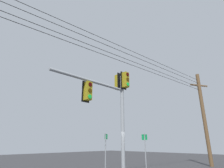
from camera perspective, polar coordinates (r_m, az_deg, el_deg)
signal_mast_assembly at (r=9.73m, az=0.40°, el=-4.72°), size 4.68×0.97×5.92m
utility_pole_wooden at (r=19.15m, az=27.20°, el=-9.02°), size 1.76×1.09×8.55m
route_sign_primary at (r=12.39m, az=10.54°, el=-19.79°), size 0.30×0.25×2.52m
route_sign_secondary at (r=12.64m, az=-2.06°, el=-20.30°), size 0.10×0.25×2.56m
overhead_wire_span at (r=10.64m, az=-1.26°, el=11.19°), size 23.34×2.30×1.53m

